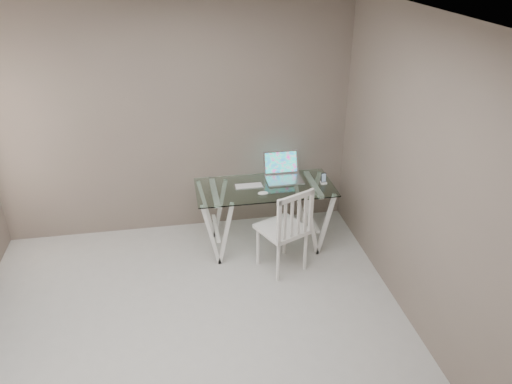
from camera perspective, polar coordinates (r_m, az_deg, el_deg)
The scene contains 7 objects.
room at distance 3.46m, azimuth -9.74°, elevation 1.64°, with size 4.50×4.52×2.71m.
desk at distance 5.60m, azimuth 0.98°, elevation -2.72°, with size 1.50×0.70×0.75m.
chair at distance 5.11m, azimuth 3.56°, elevation -4.03°, with size 0.59×0.59×0.97m.
laptop at distance 5.61m, azimuth 3.07°, elevation 2.25°, with size 0.40×0.37×0.27m.
keyboard at distance 5.44m, azimuth -0.84°, elevation 0.70°, with size 0.31×0.13×0.01m, color silver.
mouse at distance 5.25m, azimuth 0.81°, elevation -0.13°, with size 0.11×0.07×0.04m, color silver.
phone_dock at distance 5.54m, azimuth 7.73°, elevation 1.31°, with size 0.06×0.06×0.12m.
Camera 1 is at (-0.02, -3.10, 3.20)m, focal length 35.00 mm.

